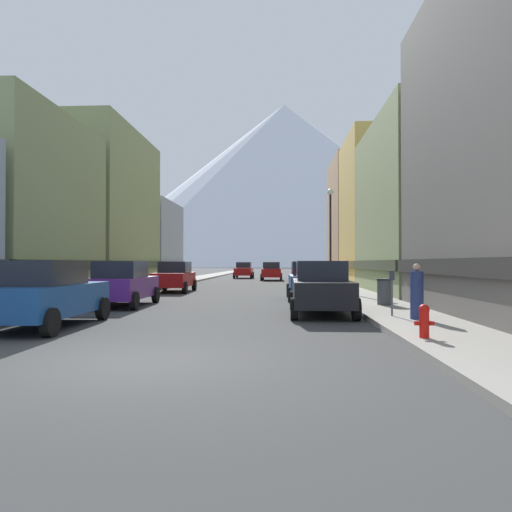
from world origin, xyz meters
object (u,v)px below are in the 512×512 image
Objects in this scene: car_right_1 at (309,280)px; potted_plant_1 at (46,288)px; pedestrian_0 at (106,280)px; car_right_0 at (321,287)px; car_left_2 at (175,277)px; trash_bin_right at (385,292)px; streetlamp_right at (330,224)px; car_driving_0 at (244,270)px; car_left_0 at (45,294)px; parking_meter_near at (392,287)px; fire_hydrant_near at (424,320)px; pedestrian_1 at (417,294)px; potted_plant_0 at (36,289)px; car_left_1 at (123,283)px; car_driving_1 at (272,271)px.

potted_plant_1 is at bearing -161.64° from car_right_1.
car_right_0 is at bearing -35.53° from pedestrian_0.
car_right_1 is (7.60, -5.42, 0.00)m from car_left_2.
trash_bin_right is 0.17× the size of streetlamp_right.
car_left_0 is at bearing -93.15° from car_driving_0.
parking_meter_near is 0.23× the size of streetlamp_right.
streetlamp_right is at bearing 35.66° from potted_plant_1.
parking_meter_near reaches higher than potted_plant_1.
car_right_0 is at bearing -141.89° from trash_bin_right.
car_right_1 is 12.17m from fire_hydrant_near.
fire_hydrant_near is (1.65, -5.79, -0.37)m from car_right_0.
car_left_0 reaches higher than pedestrian_1.
car_left_2 is at bearing 179.08° from streetlamp_right.
car_right_1 is 4.51× the size of potted_plant_0.
car_left_2 is 9.34m from car_right_1.
pedestrian_1 is at bearing -74.33° from car_right_1.
parking_meter_near is (9.55, -13.36, 0.11)m from car_left_2.
car_right_0 reaches higher than potted_plant_0.
car_left_1 is 4.71× the size of potted_plant_1.
car_right_1 is 4.98m from trash_bin_right.
streetlamp_right is (9.15, 9.03, 3.09)m from car_left_1.
car_left_2 and car_driving_0 have the same top height.
streetlamp_right is at bearing 82.36° from car_right_0.
streetlamp_right is at bearing 58.90° from car_left_0.
car_left_0 is at bearing -59.94° from potted_plant_0.
car_left_0 is 1.00× the size of car_driving_0.
car_left_1 is 12.43m from fire_hydrant_near.
streetlamp_right is at bearing -0.92° from car_left_2.
car_right_0 is 6.29× the size of fire_hydrant_near.
car_left_1 is 5.27m from pedestrian_0.
streetlamp_right is (-0.40, 13.21, 2.97)m from parking_meter_near.
streetlamp_right is (-0.10, 17.33, 3.46)m from fire_hydrant_near.
car_right_0 is 12.05m from streetlamp_right.
car_right_0 reaches higher than parking_meter_near.
car_right_1 reaches higher than potted_plant_1.
car_left_2 is at bearing 144.50° from car_right_1.
car_right_0 is at bearing -97.64° from streetlamp_right.
pedestrian_0 is (-7.85, -23.02, -0.03)m from car_driving_1.
car_left_2 is at bearing 125.57° from parking_meter_near.
car_right_1 is 2.85× the size of pedestrian_1.
car_right_0 is 6.03m from fire_hydrant_near.
car_left_2 and car_right_0 have the same top height.
fire_hydrant_near is (9.25, -2.16, -0.37)m from car_left_0.
fire_hydrant_near is at bearing -103.55° from pedestrian_1.
car_left_2 is 24.80m from car_driving_0.
car_driving_0 reaches higher than pedestrian_0.
pedestrian_0 is at bearing -99.04° from car_driving_0.
potted_plant_1 is at bearing 116.90° from car_left_0.
potted_plant_1 is (-3.20, -9.01, -0.20)m from car_left_2.
car_driving_1 is 33.00m from pedestrian_1.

